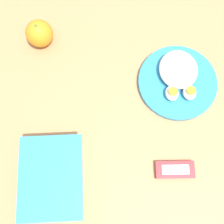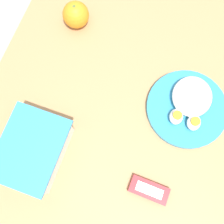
{
  "view_description": "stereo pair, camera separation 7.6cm",
  "coord_description": "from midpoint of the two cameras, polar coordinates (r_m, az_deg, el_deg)",
  "views": [
    {
      "loc": [
        -0.26,
        0.05,
        1.49
      ],
      "look_at": [
        -0.06,
        0.04,
        0.74
      ],
      "focal_mm": 42.0,
      "sensor_mm": 36.0,
      "label": 1
    },
    {
      "loc": [
        -0.25,
        -0.03,
        1.49
      ],
      "look_at": [
        -0.06,
        0.04,
        0.74
      ],
      "focal_mm": 42.0,
      "sensor_mm": 36.0,
      "label": 2
    }
  ],
  "objects": [
    {
      "name": "orange_fruit",
      "position": [
        0.9,
        -17.91,
        15.55
      ],
      "size": [
        0.09,
        0.09,
        0.09
      ],
      "color": "orange",
      "rests_on": "table"
    },
    {
      "name": "food_container",
      "position": [
        0.76,
        -15.22,
        -14.12
      ],
      "size": [
        0.21,
        0.16,
        0.1
      ],
      "color": "white",
      "rests_on": "table"
    },
    {
      "name": "candy_bar",
      "position": [
        0.79,
        10.84,
        -12.77
      ],
      "size": [
        0.05,
        0.11,
        0.02
      ],
      "color": "#B7282D",
      "rests_on": "table"
    },
    {
      "name": "ground_plane",
      "position": [
        1.51,
        -0.14,
        -4.98
      ],
      "size": [
        10.0,
        10.0,
        0.0
      ],
      "primitive_type": "plane",
      "color": "#B2A899"
    },
    {
      "name": "table",
      "position": [
        0.91,
        -0.23,
        1.55
      ],
      "size": [
        0.97,
        0.88,
        0.71
      ],
      "color": "#AD7F51",
      "rests_on": "ground_plane"
    },
    {
      "name": "rice_plate",
      "position": [
        0.84,
        11.69,
        6.62
      ],
      "size": [
        0.25,
        0.25,
        0.06
      ],
      "color": "teal",
      "rests_on": "table"
    }
  ]
}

